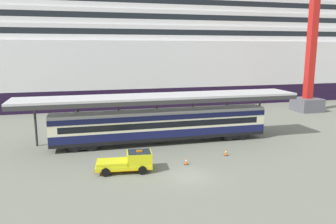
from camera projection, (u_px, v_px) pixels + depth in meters
ground_plane at (189, 176)px, 30.30m from camera, size 400.00×400.00×0.00m
cruise_ship at (110, 48)px, 72.29m from camera, size 125.10×24.33×34.26m
platform_canopy at (161, 98)px, 40.22m from camera, size 34.11×5.13×5.86m
train_carriage at (162, 125)px, 40.37m from camera, size 25.99×2.81×4.11m
service_truck at (129, 161)px, 31.31m from camera, size 5.38×2.66×2.02m
traffic_cone_near at (226, 152)px, 36.02m from camera, size 0.36×0.36×0.79m
traffic_cone_mid at (186, 161)px, 33.24m from camera, size 0.36×0.36×0.74m
dockside_crane at (317, 4)px, 58.29m from camera, size 11.07×4.40×61.79m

